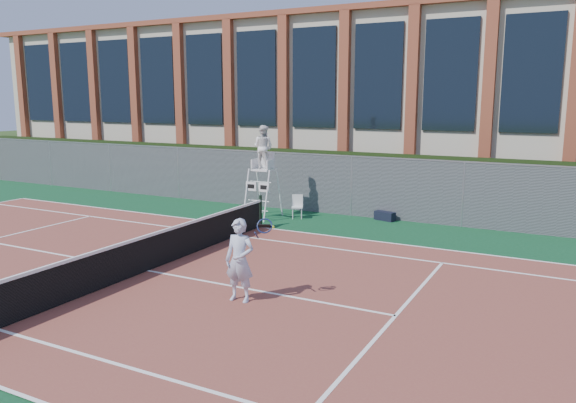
% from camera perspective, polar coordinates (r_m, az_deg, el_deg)
% --- Properties ---
extents(ground, '(120.00, 120.00, 0.00)m').
position_cam_1_polar(ground, '(14.61, -14.08, -6.94)').
color(ground, '#233814').
extents(apron, '(36.00, 20.00, 0.01)m').
position_cam_1_polar(apron, '(15.33, -11.59, -6.00)').
color(apron, '#0E3E1F').
rests_on(apron, ground).
extents(tennis_court, '(23.77, 10.97, 0.02)m').
position_cam_1_polar(tennis_court, '(14.60, -14.08, -6.87)').
color(tennis_court, brown).
rests_on(tennis_court, apron).
extents(tennis_net, '(0.10, 11.30, 1.10)m').
position_cam_1_polar(tennis_net, '(14.46, -14.17, -4.91)').
color(tennis_net, black).
rests_on(tennis_net, ground).
extents(fence, '(40.00, 0.06, 2.20)m').
position_cam_1_polar(fence, '(21.55, 1.50, 1.91)').
color(fence, '#595E60').
rests_on(fence, ground).
extents(hedge, '(40.00, 1.40, 2.20)m').
position_cam_1_polar(hedge, '(22.62, 2.85, 2.31)').
color(hedge, black).
rests_on(hedge, ground).
extents(building, '(45.00, 10.60, 8.22)m').
position_cam_1_polar(building, '(29.80, 9.45, 10.00)').
color(building, beige).
rests_on(building, ground).
extents(umpire_chair, '(0.95, 1.46, 3.39)m').
position_cam_1_polar(umpire_chair, '(20.19, -2.54, 5.27)').
color(umpire_chair, white).
rests_on(umpire_chair, ground).
extents(plastic_chair, '(0.52, 0.52, 0.85)m').
position_cam_1_polar(plastic_chair, '(20.32, 0.96, -0.30)').
color(plastic_chair, silver).
rests_on(plastic_chair, apron).
extents(sports_bag_near, '(0.80, 0.50, 0.32)m').
position_cam_1_polar(sports_bag_near, '(20.27, 9.81, -1.45)').
color(sports_bag_near, black).
rests_on(sports_bag_near, apron).
extents(sports_bag_far, '(0.64, 0.34, 0.24)m').
position_cam_1_polar(sports_bag_far, '(20.27, 9.81, -1.56)').
color(sports_bag_far, black).
rests_on(sports_bag_far, apron).
extents(tennis_player, '(1.01, 0.69, 1.79)m').
position_cam_1_polar(tennis_player, '(11.92, -4.91, -5.95)').
color(tennis_player, silver).
rests_on(tennis_player, tennis_court).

